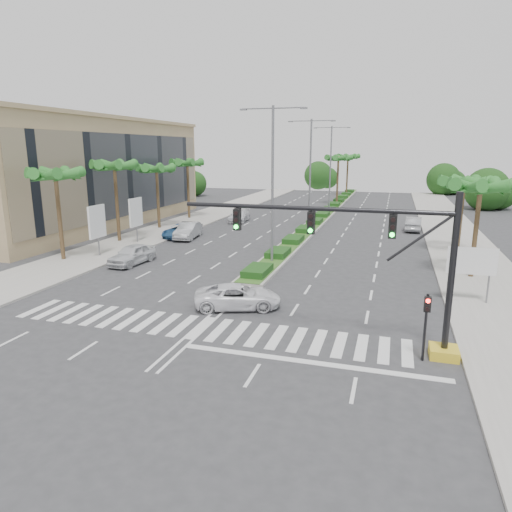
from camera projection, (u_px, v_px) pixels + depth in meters
The scene contains 28 objects.
ground at pixel (201, 328), 23.18m from camera, with size 160.00×160.00×0.00m, color #333335.
footpath_right at pixel (469, 259), 37.49m from camera, with size 6.00×120.00×0.15m, color gray.
footpath_left at pixel (142, 238), 46.09m from camera, with size 6.00×120.00×0.15m, color gray.
median at pixel (328, 212), 65.07m from camera, with size 2.20×75.00×0.20m, color gray.
median_grass at pixel (328, 211), 65.04m from camera, with size 1.80×75.00×0.04m, color #36561D.
building at pixel (84, 174), 53.37m from camera, with size 12.00×36.00×12.00m, color tan.
signal_gantry at pixel (396, 277), 19.76m from camera, with size 12.60×1.20×7.20m.
pedestrian_signal at pixel (426, 316), 19.08m from camera, with size 0.28×0.36×3.00m.
direction_sign at pixel (472, 263), 26.24m from camera, with size 2.70×0.11×3.40m.
billboard_near at pixel (97, 222), 37.78m from camera, with size 0.18×2.10×4.35m.
billboard_far at pixel (136, 213), 43.36m from camera, with size 0.18×2.10×4.35m.
palm_left_near at pixel (56, 178), 35.63m from camera, with size 4.57×4.68×7.55m.
palm_left_mid at pixel (114, 169), 42.99m from camera, with size 4.57×4.68×7.95m.
palm_left_far at pixel (157, 171), 50.57m from camera, with size 4.57×4.68×7.35m.
palm_left_end at pixel (188, 165), 57.94m from camera, with size 4.57×4.68×7.75m.
palm_right_near at pixel (480, 190), 30.70m from camera, with size 4.57×4.68×7.05m.
palm_right_far at pixel (464, 185), 38.21m from camera, with size 4.57×4.68×6.75m.
palm_median_a at pixel (338, 160), 72.77m from camera, with size 4.57×4.68×8.05m.
palm_median_b at pixel (348, 158), 86.74m from camera, with size 4.57×4.68×8.05m.
streetlight_near at pixel (273, 177), 34.66m from camera, with size 5.10×0.25×12.00m.
streetlight_mid at pixel (310, 168), 49.56m from camera, with size 5.10×0.25×12.00m.
streetlight_far at pixel (331, 164), 64.47m from camera, with size 5.10×0.25×12.00m.
car_parked_a at pixel (132, 254), 35.87m from camera, with size 1.85×4.59×1.56m, color silver.
car_parked_b at pixel (188, 231), 46.17m from camera, with size 1.72×4.92×1.62m, color #B0B1B5.
car_parked_c at pixel (181, 231), 46.80m from camera, with size 2.28×4.94×1.37m, color #316196.
car_parked_d at pixel (239, 216), 57.00m from camera, with size 2.04×5.01×1.45m, color silver.
car_crossing at pixel (238, 296), 25.97m from camera, with size 2.26×4.89×1.36m, color white.
car_right at pixel (413, 224), 50.60m from camera, with size 1.65×4.73×1.56m, color #9E9FA3.
Camera 1 is at (9.00, -19.97, 8.87)m, focal length 32.00 mm.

